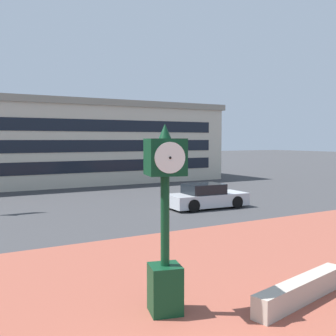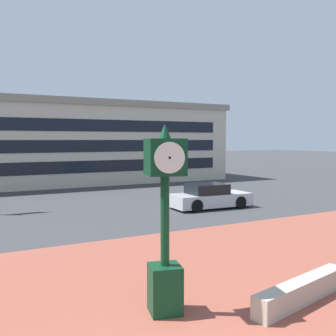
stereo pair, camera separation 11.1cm
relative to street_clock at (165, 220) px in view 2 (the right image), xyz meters
name	(u,v)px [view 2 (the right image)]	position (x,y,z in m)	size (l,w,h in m)	color
plaza_brick_paving	(125,333)	(-1.09, -0.43, -1.94)	(44.00, 13.51, 0.01)	brown
planter_wall	(302,291)	(2.89, -1.00, -1.69)	(3.20, 0.40, 0.50)	#ADA393
street_clock	(165,220)	(0.00, 0.00, 0.00)	(0.90, 0.93, 3.88)	#0C381E
car_street_mid	(210,197)	(8.22, 10.13, -1.37)	(4.30, 2.03, 1.28)	#B7BABF
civic_building	(44,142)	(4.06, 29.71, 1.41)	(29.37, 15.29, 6.68)	beige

